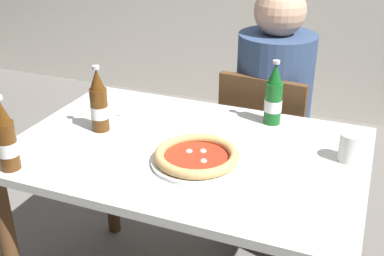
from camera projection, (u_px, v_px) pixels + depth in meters
name	position (u px, v px, depth m)	size (l,w,h in m)	color
dining_table_main	(187.00, 175.00, 1.69)	(1.20, 0.80, 0.75)	silver
chair_behind_table	(266.00, 146.00, 2.22)	(0.44, 0.44, 0.85)	brown
diner_seated	(271.00, 122.00, 2.22)	(0.34, 0.34, 1.21)	#2D3342
pizza_margherita_near	(197.00, 157.00, 1.54)	(0.30, 0.30, 0.04)	white
beer_bottle_left	(274.00, 97.00, 1.78)	(0.07, 0.07, 0.25)	#14591E
beer_bottle_center	(99.00, 104.00, 1.72)	(0.07, 0.07, 0.25)	#512D0F
beer_bottle_right	(6.00, 139.00, 1.47)	(0.07, 0.07, 0.25)	#512D0F
napkin_with_cutlery	(115.00, 106.00, 1.96)	(0.23, 0.23, 0.01)	white
paper_cup	(350.00, 147.00, 1.54)	(0.07, 0.07, 0.10)	white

